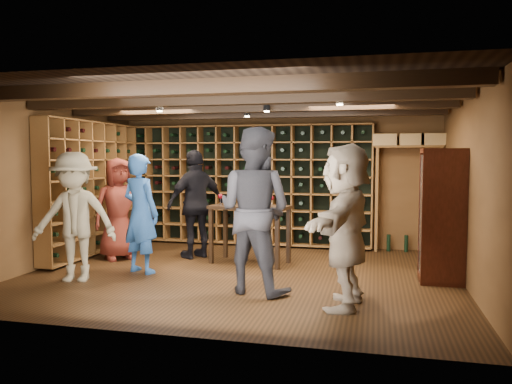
% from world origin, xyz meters
% --- Properties ---
extents(ground, '(6.00, 6.00, 0.00)m').
position_xyz_m(ground, '(0.00, 0.00, 0.00)').
color(ground, '#34200E').
rests_on(ground, ground).
extents(room_shell, '(6.00, 6.00, 6.00)m').
position_xyz_m(room_shell, '(0.00, 0.05, 2.42)').
color(room_shell, brown).
rests_on(room_shell, ground).
extents(wine_rack_back, '(4.65, 0.30, 2.20)m').
position_xyz_m(wine_rack_back, '(-0.52, 2.33, 1.15)').
color(wine_rack_back, brown).
rests_on(wine_rack_back, ground).
extents(wine_rack_left, '(0.30, 2.65, 2.20)m').
position_xyz_m(wine_rack_left, '(-2.83, 0.82, 1.15)').
color(wine_rack_left, brown).
rests_on(wine_rack_left, ground).
extents(crate_shelf, '(1.20, 0.32, 2.07)m').
position_xyz_m(crate_shelf, '(2.41, 2.32, 1.57)').
color(crate_shelf, brown).
rests_on(crate_shelf, ground).
extents(display_cabinet, '(0.55, 0.50, 1.75)m').
position_xyz_m(display_cabinet, '(2.71, 0.20, 0.86)').
color(display_cabinet, '#3A140B').
rests_on(display_cabinet, ground).
extents(man_blue_shirt, '(0.73, 0.59, 1.71)m').
position_xyz_m(man_blue_shirt, '(-1.42, -0.20, 0.86)').
color(man_blue_shirt, navy).
rests_on(man_blue_shirt, ground).
extents(man_grey_suit, '(1.17, 1.02, 2.03)m').
position_xyz_m(man_grey_suit, '(0.42, -0.83, 1.01)').
color(man_grey_suit, black).
rests_on(man_grey_suit, ground).
extents(guest_red_floral, '(0.94, 0.95, 1.65)m').
position_xyz_m(guest_red_floral, '(-2.22, 0.60, 0.83)').
color(guest_red_floral, maroon).
rests_on(guest_red_floral, ground).
extents(guest_woman_black, '(1.00, 1.09, 1.79)m').
position_xyz_m(guest_woman_black, '(-1.02, 0.99, 0.89)').
color(guest_woman_black, black).
rests_on(guest_woman_black, ground).
extents(guest_khaki, '(1.24, 0.88, 1.74)m').
position_xyz_m(guest_khaki, '(-2.06, -0.86, 0.87)').
color(guest_khaki, '#807758').
rests_on(guest_khaki, ground).
extents(guest_beige, '(0.73, 1.74, 1.82)m').
position_xyz_m(guest_beige, '(1.54, -1.20, 0.91)').
color(guest_beige, tan).
rests_on(guest_beige, ground).
extents(tasting_table, '(1.29, 0.79, 1.19)m').
position_xyz_m(tasting_table, '(-0.05, 0.77, 0.80)').
color(tasting_table, black).
rests_on(tasting_table, ground).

